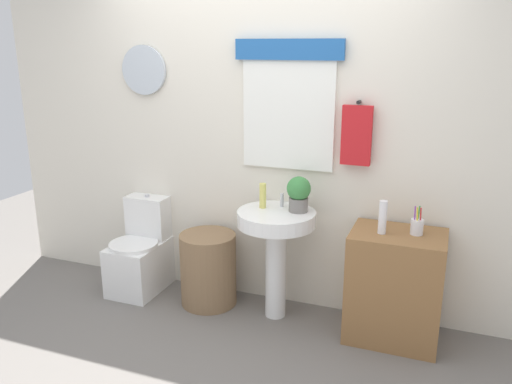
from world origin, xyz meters
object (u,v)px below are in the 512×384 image
object	(u,v)px
soap_bottle	(263,196)
lotion_bottle	(383,217)
toilet	(141,255)
pedestal_sink	(276,237)
wooden_cabinet	(395,286)
toothbrush_cup	(417,226)
laundry_hamper	(208,269)
potted_plant	(299,193)

from	to	relation	value
soap_bottle	lotion_bottle	world-z (taller)	soap_bottle
toilet	pedestal_sink	world-z (taller)	pedestal_sink
wooden_cabinet	toothbrush_cup	bearing A→B (deg)	10.67
toilet	laundry_hamper	xyz separation A→B (m)	(0.62, -0.03, -0.01)
toothbrush_cup	toilet	bearing A→B (deg)	179.60
soap_bottle	potted_plant	world-z (taller)	potted_plant
potted_plant	pedestal_sink	bearing A→B (deg)	-156.80
laundry_hamper	soap_bottle	distance (m)	0.74
toilet	lotion_bottle	distance (m)	1.97
wooden_cabinet	soap_bottle	xyz separation A→B (m)	(-0.95, 0.05, 0.51)
wooden_cabinet	lotion_bottle	bearing A→B (deg)	-159.19
wooden_cabinet	soap_bottle	size ratio (longest dim) A/B	4.20
toilet	lotion_bottle	world-z (taller)	lotion_bottle
wooden_cabinet	toothbrush_cup	world-z (taller)	toothbrush_cup
toothbrush_cup	lotion_bottle	bearing A→B (deg)	-164.13
laundry_hamper	lotion_bottle	bearing A→B (deg)	-1.81
lotion_bottle	toilet	bearing A→B (deg)	177.74
pedestal_sink	potted_plant	bearing A→B (deg)	23.20
laundry_hamper	wooden_cabinet	xyz separation A→B (m)	(1.37, 0.00, 0.10)
potted_plant	toothbrush_cup	distance (m)	0.81
pedestal_sink	lotion_bottle	bearing A→B (deg)	-3.15
soap_bottle	toothbrush_cup	bearing A→B (deg)	-1.63
toothbrush_cup	potted_plant	bearing A→B (deg)	177.12
soap_bottle	potted_plant	size ratio (longest dim) A/B	0.72
soap_bottle	potted_plant	distance (m)	0.26
potted_plant	toothbrush_cup	bearing A→B (deg)	-2.88
laundry_hamper	soap_bottle	world-z (taller)	soap_bottle
toilet	laundry_hamper	world-z (taller)	toilet
pedestal_sink	toothbrush_cup	distance (m)	0.96
wooden_cabinet	potted_plant	distance (m)	0.89
laundry_hamper	toothbrush_cup	size ratio (longest dim) A/B	3.00
lotion_bottle	toothbrush_cup	bearing A→B (deg)	15.87
toilet	potted_plant	world-z (taller)	potted_plant
laundry_hamper	wooden_cabinet	bearing A→B (deg)	0.00
toilet	laundry_hamper	bearing A→B (deg)	-3.19
toilet	soap_bottle	bearing A→B (deg)	0.87
lotion_bottle	toothbrush_cup	distance (m)	0.23
potted_plant	wooden_cabinet	bearing A→B (deg)	-4.95
potted_plant	lotion_bottle	world-z (taller)	potted_plant
soap_bottle	potted_plant	bearing A→B (deg)	2.20
wooden_cabinet	toilet	bearing A→B (deg)	179.01
pedestal_sink	toothbrush_cup	bearing A→B (deg)	1.21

